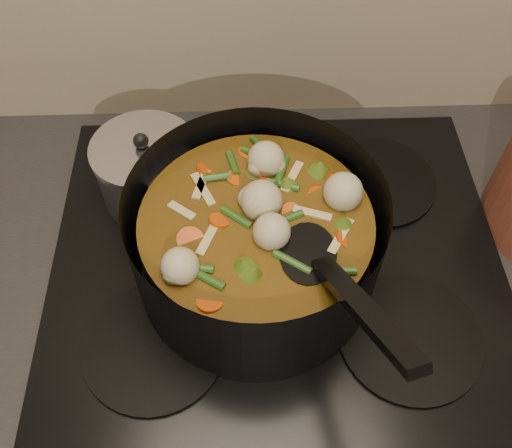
{
  "coord_description": "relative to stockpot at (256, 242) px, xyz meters",
  "views": [
    {
      "loc": [
        -0.04,
        1.5,
        1.59
      ],
      "look_at": [
        -0.03,
        1.91,
        1.04
      ],
      "focal_mm": 40.0,
      "sensor_mm": 36.0,
      "label": 1
    }
  ],
  "objects": [
    {
      "name": "stovetop",
      "position": [
        0.03,
        0.03,
        -0.08
      ],
      "size": [
        0.62,
        0.54,
        0.03
      ],
      "color": "black",
      "rests_on": "counter"
    },
    {
      "name": "stockpot",
      "position": [
        0.0,
        0.0,
        0.0
      ],
      "size": [
        0.34,
        0.42,
        0.23
      ],
      "rotation": [
        0.0,
        0.0,
        0.1
      ],
      "color": "black",
      "rests_on": "stovetop"
    },
    {
      "name": "counter",
      "position": [
        0.03,
        0.03,
        -0.55
      ],
      "size": [
        2.64,
        0.64,
        0.91
      ],
      "color": "brown",
      "rests_on": "ground"
    },
    {
      "name": "saucepan",
      "position": [
        -0.15,
        0.15,
        -0.02
      ],
      "size": [
        0.15,
        0.15,
        0.12
      ],
      "rotation": [
        0.0,
        0.0,
        0.3
      ],
      "color": "silver",
      "rests_on": "stovetop"
    }
  ]
}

